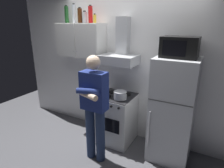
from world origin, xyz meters
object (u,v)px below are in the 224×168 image
cooking_pot (120,95)px  bottle_vodka_clear (74,14)px  upper_cabinet (81,40)px  bottle_rum_dark (80,16)px  bottle_canister_steel (85,17)px  bottle_soda_red (91,14)px  stove_oven (116,118)px  refrigerator (173,111)px  bottle_spice_jar (95,19)px  bottle_wine_green (67,14)px  person_standing (94,106)px  range_hood (120,52)px  microwave (180,47)px

cooking_pot → bottle_vodka_clear: size_ratio=0.96×
upper_cabinet → bottle_rum_dark: 0.42m
bottle_canister_steel → bottle_soda_red: (0.12, 0.01, 0.04)m
upper_cabinet → bottle_vodka_clear: (-0.10, -0.03, 0.46)m
upper_cabinet → stove_oven: bearing=-8.9°
upper_cabinet → bottle_canister_steel: 0.41m
cooking_pot → upper_cabinet: bearing=165.3°
refrigerator → cooking_pot: (-0.82, -0.12, 0.14)m
upper_cabinet → bottle_spice_jar: bearing=2.2°
bottle_wine_green → bottle_canister_steel: (0.42, -0.02, -0.05)m
bottle_wine_green → bottle_spice_jar: size_ratio=2.04×
person_standing → bottle_soda_red: (-0.54, 0.76, 1.29)m
bottle_rum_dark → bottle_vodka_clear: bearing=-158.1°
range_hood → bottle_canister_steel: bottle_canister_steel is taller
refrigerator → person_standing: person_standing is taller
refrigerator → bottle_rum_dark: bearing=175.7°
range_hood → bottle_wine_green: (-1.13, 0.04, 0.60)m
upper_cabinet → bottle_spice_jar: 0.48m
person_standing → bottle_soda_red: 1.59m
cooking_pot → bottle_spice_jar: size_ratio=2.05×
refrigerator → bottle_rum_dark: (-1.75, 0.13, 1.37)m
bottle_rum_dark → microwave: bearing=-3.7°
microwave → bottle_rum_dark: (-1.75, 0.11, 0.43)m
bottle_vodka_clear → bottle_spice_jar: bearing=6.0°
upper_cabinet → refrigerator: 2.00m
microwave → person_standing: size_ratio=0.29×
bottle_spice_jar → bottle_rum_dark: bottle_rum_dark is taller
refrigerator → bottle_rum_dark: 2.23m
person_standing → bottle_canister_steel: bottle_canister_steel is taller
bottle_canister_steel → refrigerator: bearing=-4.9°
microwave → cooking_pot: (-0.82, -0.14, -0.80)m
stove_oven → bottle_canister_steel: bottle_canister_steel is taller
person_standing → cooking_pot: person_standing is taller
cooking_pot → bottle_rum_dark: (-0.93, 0.25, 1.24)m
range_hood → refrigerator: 1.25m
stove_oven → bottle_vodka_clear: size_ratio=2.69×
upper_cabinet → bottle_rum_dark: (-0.00, 0.01, 0.42)m
range_hood → bottle_vodka_clear: 1.08m
refrigerator → bottle_wine_green: bearing=175.5°
bottle_spice_jar → bottle_soda_red: bearing=169.0°
bottle_soda_red → bottle_vodka_clear: bearing=-168.8°
stove_oven → refrigerator: refrigerator is taller
bottle_canister_steel → bottle_rum_dark: 0.10m
refrigerator → bottle_rum_dark: size_ratio=6.14×
refrigerator → bottle_wine_green: size_ratio=5.14×
bottle_vodka_clear → bottle_soda_red: size_ratio=1.11×
range_hood → bottle_soda_red: (-0.59, 0.03, 0.59)m
cooking_pot → microwave: bearing=9.6°
cooking_pot → stove_oven: bearing=137.5°
bottle_canister_steel → microwave: bearing=-4.2°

